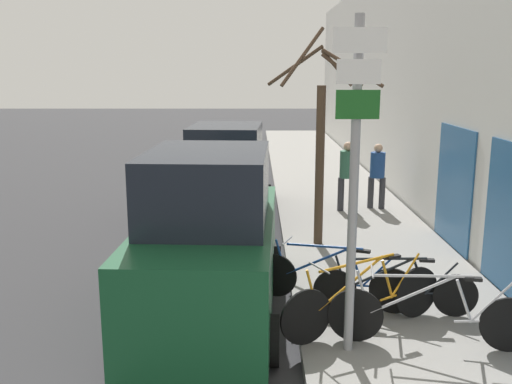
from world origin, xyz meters
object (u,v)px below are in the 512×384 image
object	(u,v)px
bicycle_1	(367,300)
pedestrian_near	(350,171)
parked_car_1	(229,178)
signpost	(357,173)
street_tree	(323,143)
pedestrian_far	(380,171)
bicycle_3	(334,279)
parked_car_0	(212,244)
bicycle_0	(434,316)
bicycle_2	(397,289)

from	to	relation	value
bicycle_1	pedestrian_near	world-z (taller)	pedestrian_near
parked_car_1	signpost	bearing A→B (deg)	-71.29
signpost	bicycle_1	bearing A→B (deg)	62.29
signpost	street_tree	size ratio (longest dim) A/B	0.96
pedestrian_far	street_tree	distance (m)	3.54
bicycle_1	bicycle_3	distance (m)	0.89
parked_car_1	bicycle_1	bearing A→B (deg)	-67.61
parked_car_0	street_tree	distance (m)	3.74
bicycle_0	bicycle_1	distance (m)	0.86
bicycle_0	street_tree	xyz separation A→B (m)	(-0.91, 4.25, 1.56)
parked_car_1	pedestrian_far	xyz separation A→B (m)	(3.62, 0.59, 0.05)
pedestrian_far	parked_car_0	bearing A→B (deg)	-101.27
bicycle_1	pedestrian_far	bearing A→B (deg)	-39.77
bicycle_0	parked_car_1	xyz separation A→B (m)	(-2.80, 6.57, 0.46)
signpost	street_tree	distance (m)	4.34
signpost	parked_car_1	world-z (taller)	signpost
signpost	bicycle_0	xyz separation A→B (m)	(1.01, 0.09, -1.77)
bicycle_1	pedestrian_far	distance (m)	6.90
bicycle_2	bicycle_1	bearing A→B (deg)	140.67
bicycle_3	pedestrian_far	distance (m)	6.18
bicycle_2	street_tree	world-z (taller)	street_tree
bicycle_0	parked_car_1	size ratio (longest dim) A/B	0.58
bicycle_0	street_tree	distance (m)	4.62
bicycle_2	pedestrian_near	world-z (taller)	pedestrian_near
bicycle_2	pedestrian_near	size ratio (longest dim) A/B	1.34
signpost	pedestrian_far	world-z (taller)	signpost
bicycle_1	bicycle_3	world-z (taller)	bicycle_1
bicycle_3	pedestrian_near	xyz separation A→B (m)	(1.09, 5.64, 0.58)
signpost	bicycle_3	distance (m)	2.25
bicycle_0	bicycle_1	xyz separation A→B (m)	(-0.73, 0.45, 0.01)
parked_car_0	street_tree	xyz separation A→B (m)	(1.86, 3.07, 1.03)
signpost	bicycle_3	xyz separation A→B (m)	(-0.02, 1.37, -1.79)
parked_car_0	parked_car_1	xyz separation A→B (m)	(-0.03, 5.39, -0.07)
signpost	bicycle_3	world-z (taller)	signpost
bicycle_1	parked_car_1	xyz separation A→B (m)	(-2.08, 6.12, 0.45)
signpost	street_tree	bearing A→B (deg)	88.68
bicycle_1	bicycle_0	bearing A→B (deg)	-148.70
parked_car_1	pedestrian_near	distance (m)	2.88
signpost	bicycle_1	size ratio (longest dim) A/B	1.76
pedestrian_far	bicycle_1	bearing A→B (deg)	-83.27
bicycle_0	parked_car_0	distance (m)	3.06
bicycle_2	street_tree	size ratio (longest dim) A/B	0.55
signpost	pedestrian_near	world-z (taller)	signpost
parked_car_1	street_tree	distance (m)	3.19
parked_car_1	pedestrian_near	size ratio (longest dim) A/B	2.56
parked_car_1	street_tree	bearing A→B (deg)	-47.20
parked_car_0	street_tree	size ratio (longest dim) A/B	1.08
signpost	bicycle_0	bearing A→B (deg)	4.96
bicycle_0	bicycle_2	distance (m)	0.98
bicycle_3	street_tree	world-z (taller)	street_tree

